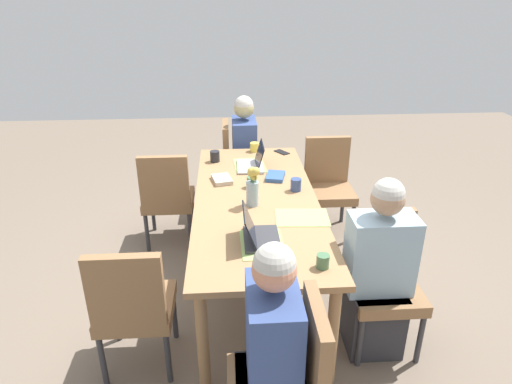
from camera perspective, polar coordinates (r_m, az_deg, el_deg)
ground_plane at (r=3.73m, az=-0.00°, el=-11.20°), size 10.00×10.00×0.00m
dining_table at (r=3.38m, az=-0.00°, el=-1.92°), size 2.23×0.90×0.75m
chair_far_left_near at (r=3.06m, az=15.64°, el=-9.87°), size 0.44×0.44×0.90m
person_far_left_near at (r=2.97m, az=15.05°, el=-10.34°), size 0.36×0.40×1.19m
chair_head_left_left_mid at (r=4.79m, az=-2.38°, el=4.05°), size 0.44×0.44×0.90m
person_head_left_left_mid at (r=4.73m, az=-1.46°, el=4.13°), size 0.40×0.36×1.19m
chair_head_right_left_far at (r=2.32m, az=4.22°, el=-22.24°), size 0.44×0.44×0.90m
person_head_right_left_far at (r=2.33m, az=2.08°, el=-20.83°), size 0.40×0.36×1.19m
chair_near_right_near at (r=2.80m, az=-15.27°, el=-13.45°), size 0.44×0.44×0.90m
chair_far_right_mid at (r=4.32m, az=9.11°, el=1.35°), size 0.44×0.44×0.90m
chair_near_right_far at (r=4.07m, az=-11.15°, el=-0.32°), size 0.44×0.44×0.90m
flower_vase at (r=3.18m, az=-0.42°, el=0.82°), size 0.09×0.10×0.30m
placemat_far_left_near at (r=3.09m, az=5.83°, el=-3.22°), size 0.28×0.38×0.00m
placemat_head_left_left_mid at (r=3.95m, az=-0.81°, el=3.36°), size 0.38×0.29×0.00m
placemat_head_right_left_far at (r=2.77m, az=0.78°, el=-6.56°), size 0.37×0.27×0.00m
laptop_head_left_left_mid at (r=3.90m, az=-0.39°, el=3.71°), size 0.32×0.22×0.21m
laptop_head_right_left_far at (r=2.79m, az=0.25°, el=-5.39°), size 0.32×0.22×0.20m
coffee_mug_near_left at (r=3.47m, az=5.06°, el=0.92°), size 0.08×0.08×0.10m
coffee_mug_near_right at (r=3.51m, az=-0.59°, el=1.26°), size 0.07×0.07×0.08m
coffee_mug_centre_left at (r=2.57m, az=8.43°, el=-8.64°), size 0.07×0.07×0.08m
coffee_mug_centre_right at (r=4.05m, az=-5.21°, el=4.50°), size 0.08×0.08×0.10m
coffee_mug_far_left at (r=4.29m, az=-0.19°, el=5.70°), size 0.08×0.08×0.08m
book_red_cover at (r=3.64m, az=-4.33°, el=1.59°), size 0.23×0.18×0.03m
book_blue_cover at (r=3.69m, az=2.46°, el=1.99°), size 0.23×0.18×0.03m
phone_black at (r=4.28m, az=3.27°, el=5.04°), size 0.16×0.14×0.01m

